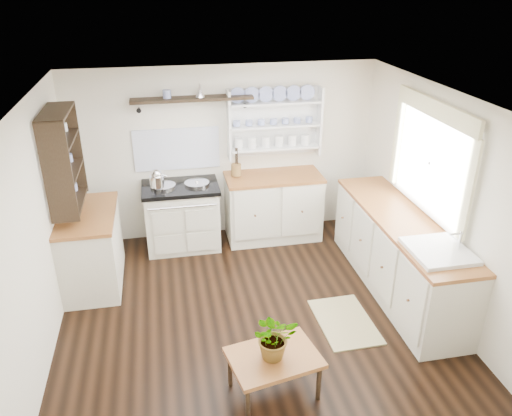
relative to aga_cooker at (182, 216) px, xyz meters
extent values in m
cube|color=black|center=(0.63, -1.57, -0.44)|extent=(4.00, 3.80, 0.01)
cube|color=silver|center=(0.63, 0.33, 0.71)|extent=(4.00, 0.02, 2.30)
cube|color=silver|center=(2.63, -1.57, 0.71)|extent=(0.02, 3.80, 2.30)
cube|color=silver|center=(-1.37, -1.57, 0.71)|extent=(0.02, 3.80, 2.30)
cube|color=white|center=(0.63, -1.57, 1.86)|extent=(4.00, 3.80, 0.01)
cube|color=white|center=(2.59, -1.42, 1.06)|extent=(0.04, 1.40, 1.00)
cube|color=white|center=(2.57, -1.42, 1.06)|extent=(0.02, 1.50, 1.10)
cube|color=#F8F8C6|center=(2.55, -1.42, 1.64)|extent=(0.04, 1.55, 0.18)
cube|color=beige|center=(0.00, 0.00, -0.03)|extent=(0.93, 0.60, 0.82)
cube|color=black|center=(0.00, 0.00, 0.40)|extent=(0.97, 0.64, 0.05)
cylinder|color=silver|center=(-0.21, 0.00, 0.44)|extent=(0.32, 0.32, 0.03)
cylinder|color=silver|center=(0.21, 0.00, 0.44)|extent=(0.32, 0.32, 0.03)
cylinder|color=silver|center=(0.00, -0.34, 0.28)|extent=(0.84, 0.02, 0.02)
cube|color=beige|center=(1.23, 0.03, 0.00)|extent=(1.25, 0.60, 0.88)
cube|color=brown|center=(1.23, 0.03, 0.44)|extent=(1.27, 0.63, 0.04)
cube|color=beige|center=(2.33, -1.47, 0.00)|extent=(0.60, 2.40, 0.88)
cube|color=brown|center=(2.33, -1.47, 0.44)|extent=(0.62, 2.43, 0.04)
cube|color=white|center=(2.33, -2.22, 0.36)|extent=(0.55, 0.60, 0.28)
cylinder|color=silver|center=(2.53, -2.22, 0.56)|extent=(0.02, 0.02, 0.22)
cube|color=beige|center=(-1.07, -0.67, 0.00)|extent=(0.60, 1.10, 0.88)
cube|color=brown|center=(-1.07, -0.67, 0.44)|extent=(0.62, 1.13, 0.04)
cube|color=white|center=(1.28, 0.31, 1.11)|extent=(1.20, 0.03, 0.90)
cube|color=white|center=(1.28, 0.22, 1.11)|extent=(1.20, 0.22, 0.02)
cylinder|color=navy|center=(1.28, 0.23, 1.38)|extent=(0.20, 0.02, 0.20)
cube|color=black|center=(0.23, 0.20, 1.48)|extent=(1.50, 0.24, 0.04)
cone|color=black|center=(-0.42, 0.27, 1.37)|extent=(0.06, 0.20, 0.06)
cone|color=black|center=(0.88, 0.27, 1.37)|extent=(0.06, 0.20, 0.06)
cube|color=black|center=(-1.21, -0.67, 1.11)|extent=(0.28, 0.80, 1.05)
cylinder|color=brown|center=(0.74, 0.11, 0.55)|extent=(0.13, 0.13, 0.15)
cube|color=brown|center=(0.60, -2.76, -0.06)|extent=(0.83, 0.66, 0.04)
cylinder|color=black|center=(0.32, -3.03, -0.26)|extent=(0.04, 0.04, 0.36)
cylinder|color=black|center=(0.24, -2.61, -0.26)|extent=(0.04, 0.04, 0.36)
cylinder|color=black|center=(0.95, -2.91, -0.26)|extent=(0.04, 0.04, 0.36)
cylinder|color=black|center=(0.87, -2.49, -0.26)|extent=(0.04, 0.04, 0.36)
imported|color=#3F7233|center=(0.60, -2.76, 0.17)|extent=(0.39, 0.35, 0.41)
cube|color=#8E8053|center=(1.55, -1.97, -0.43)|extent=(0.57, 0.86, 0.02)
camera|label=1|loc=(-0.18, -5.92, 2.88)|focal=35.00mm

